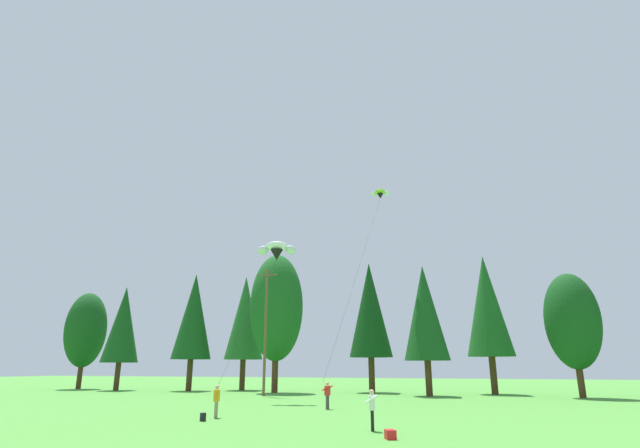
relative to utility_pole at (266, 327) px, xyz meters
name	(u,v)px	position (x,y,z in m)	size (l,w,h in m)	color
treeline_tree_a	(86,330)	(-28.03, 6.26, 0.84)	(4.98, 4.98, 11.79)	#472D19
treeline_tree_b	(123,324)	(-20.79, 4.45, 1.20)	(4.23, 4.23, 11.96)	#472D19
treeline_tree_c	(194,316)	(-12.21, 6.13, 2.05)	(4.53, 4.53, 13.31)	#472D19
treeline_tree_d	(245,317)	(-7.31, 9.63, 2.05)	(4.53, 4.53, 13.32)	#472D19
treeline_tree_e	(276,307)	(-1.45, 5.76, 2.66)	(5.79, 5.79, 14.79)	#472D19
treeline_tree_f	(370,309)	(8.25, 9.21, 2.41)	(4.66, 4.66, 13.90)	#472D19
treeline_tree_g	(425,312)	(14.76, 4.67, 1.42)	(4.31, 4.31, 12.32)	#472D19
treeline_tree_h	(487,305)	(20.52, 9.80, 2.45)	(4.67, 4.67, 13.96)	#472D19
treeline_tree_i	(572,321)	(27.79, 6.20, 0.36)	(4.77, 4.77, 11.00)	#472D19
utility_pole	(266,327)	(0.00, 0.00, 0.00)	(2.20, 0.26, 12.04)	brown
kite_flyer_near	(217,398)	(6.44, -19.56, -5.31)	(0.33, 0.60, 1.69)	gray
kite_flyer_mid	(327,393)	(10.33, -12.28, -5.30)	(0.63, 0.66, 1.69)	#4C4C51
kite_flyer_far	(372,406)	(15.64, -22.33, -5.30)	(0.62, 0.65, 1.69)	black
parafoil_kite_high_white	(277,251)	(4.11, -7.01, 5.81)	(3.82, 13.44, 11.80)	white
parafoil_kite_mid_lime_white	(380,194)	(10.38, 6.67, 14.80)	(2.23, 19.44, 20.09)	#93D633
backpack	(203,417)	(6.67, -21.20, -6.09)	(0.32, 0.24, 0.40)	black
picnic_cooler	(390,434)	(16.81, -24.45, -6.12)	(0.52, 0.36, 0.34)	red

